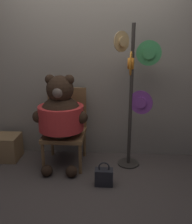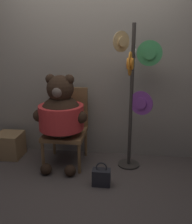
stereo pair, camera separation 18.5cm
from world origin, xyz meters
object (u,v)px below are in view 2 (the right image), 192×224
object	(u,v)px
hat_display_rack	(134,87)
handbag_on_ground	(101,177)
chair	(67,125)
teddy_bear	(61,114)

from	to	relation	value
hat_display_rack	handbag_on_ground	distance (m)	1.11
chair	hat_display_rack	xyz separation A→B (m)	(0.86, -0.09, 0.54)
chair	teddy_bear	xyz separation A→B (m)	(-0.02, -0.18, 0.20)
teddy_bear	handbag_on_ground	world-z (taller)	teddy_bear
chair	handbag_on_ground	distance (m)	0.87
handbag_on_ground	chair	bearing A→B (deg)	132.55
hat_display_rack	chair	bearing A→B (deg)	173.82
teddy_bear	hat_display_rack	bearing A→B (deg)	5.95
chair	teddy_bear	size ratio (longest dim) A/B	0.82
chair	hat_display_rack	size ratio (longest dim) A/B	0.55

